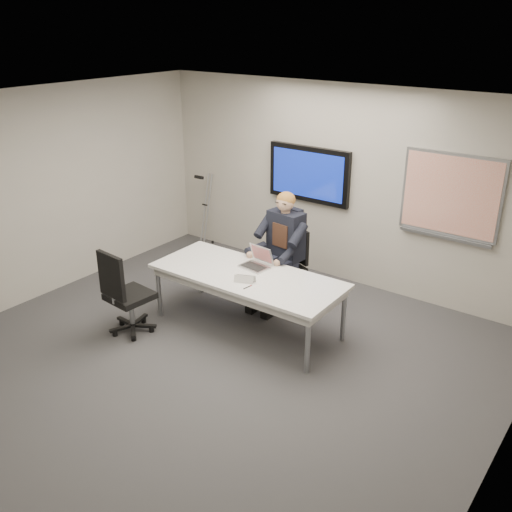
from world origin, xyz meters
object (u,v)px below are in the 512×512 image
Objects in this scene: seated_person at (277,262)px; conference_table at (247,280)px; office_chair_near at (128,308)px; laptop at (257,261)px; office_chair_far at (289,276)px.

conference_table is at bearing -77.41° from seated_person.
laptop is at bearing -125.40° from office_chair_near.
conference_table is at bearing -73.32° from laptop.
seated_person is (1.01, 1.71, 0.27)m from office_chair_near.
office_chair_far is at bearing 92.45° from conference_table.
seated_person is at bearing 94.89° from conference_table.
office_chair_far is 0.89× the size of office_chair_near.
conference_table is 1.07m from office_chair_far.
office_chair_near is 2.01m from seated_person.
office_chair_far is 2.23m from office_chair_near.
office_chair_near is (-1.09, -0.97, -0.30)m from conference_table.
conference_table is 6.40× the size of laptop.
office_chair_near is at bearing -139.24° from conference_table.
office_chair_near is at bearing -113.75° from seated_person.
office_chair_far is at bearing 93.19° from seated_person.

